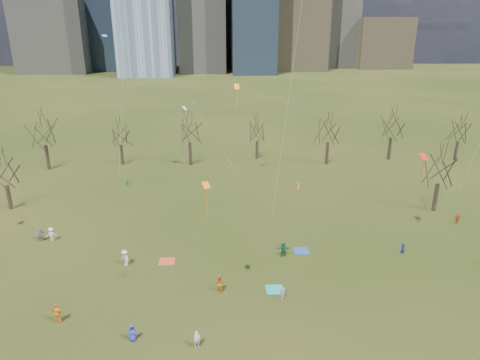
{
  "coord_description": "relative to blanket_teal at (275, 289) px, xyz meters",
  "views": [
    {
      "loc": [
        -2.69,
        -32.13,
        22.86
      ],
      "look_at": [
        0.0,
        12.0,
        7.0
      ],
      "focal_mm": 32.0,
      "sensor_mm": 36.0,
      "label": 1
    }
  ],
  "objects": [
    {
      "name": "person_3",
      "position": [
        0.47,
        -1.62,
        0.61
      ],
      "size": [
        0.7,
        0.92,
        1.26
      ],
      "primitive_type": "imported",
      "rotation": [
        0.0,
        0.0,
        1.89
      ],
      "color": "slate",
      "rests_on": "ground"
    },
    {
      "name": "kites_airborne",
      "position": [
        0.46,
        12.94,
        13.67
      ],
      "size": [
        68.5,
        43.53,
        32.51
      ],
      "color": "orange",
      "rests_on": "ground"
    },
    {
      "name": "person_15",
      "position": [
        -23.88,
        10.97,
        0.82
      ],
      "size": [
        1.24,
        1.02,
        1.68
      ],
      "primitive_type": "imported",
      "rotation": [
        0.0,
        0.0,
        3.58
      ],
      "color": "silver",
      "rests_on": "ground"
    },
    {
      "name": "person_1",
      "position": [
        -6.89,
        -7.14,
        0.7
      ],
      "size": [
        0.62,
        0.52,
        1.43
      ],
      "primitive_type": "imported",
      "rotation": [
        0.0,
        0.0,
        0.41
      ],
      "color": "silver",
      "rests_on": "ground"
    },
    {
      "name": "person_12",
      "position": [
        6.91,
        24.68,
        0.67
      ],
      "size": [
        0.54,
        0.73,
        1.36
      ],
      "primitive_type": "imported",
      "rotation": [
        0.0,
        0.0,
        1.4
      ],
      "color": "orange",
      "rests_on": "ground"
    },
    {
      "name": "bare_tree_row",
      "position": [
        -2.65,
        35.89,
        6.1
      ],
      "size": [
        113.04,
        29.8,
        9.5
      ],
      "color": "black",
      "rests_on": "ground"
    },
    {
      "name": "person_5",
      "position": [
        1.72,
        6.04,
        0.8
      ],
      "size": [
        1.54,
        0.57,
        1.64
      ],
      "primitive_type": "imported",
      "rotation": [
        0.0,
        0.0,
        3.08
      ],
      "color": "#186C43",
      "rests_on": "ground"
    },
    {
      "name": "person_0",
      "position": [
        -11.87,
        -6.1,
        0.7
      ],
      "size": [
        0.8,
        0.63,
        1.44
      ],
      "primitive_type": "imported",
      "rotation": [
        0.0,
        0.0,
        0.27
      ],
      "color": "#292BB3",
      "rests_on": "ground"
    },
    {
      "name": "person_11",
      "position": [
        -25.14,
        11.09,
        0.8
      ],
      "size": [
        1.5,
        1.27,
        1.62
      ],
      "primitive_type": "imported",
      "rotation": [
        0.0,
        0.0,
        0.62
      ],
      "color": "slate",
      "rests_on": "ground"
    },
    {
      "name": "ground",
      "position": [
        -2.57,
        -1.33,
        -0.01
      ],
      "size": [
        500.0,
        500.0,
        0.0
      ],
      "primitive_type": "plane",
      "color": "black",
      "rests_on": "ground"
    },
    {
      "name": "person_14",
      "position": [
        -5.08,
        0.05,
        0.8
      ],
      "size": [
        1.0,
        0.95,
        1.64
      ],
      "primitive_type": "imported",
      "rotation": [
        0.0,
        0.0,
        2.57
      ],
      "color": "orange",
      "rests_on": "ground"
    },
    {
      "name": "person_4",
      "position": [
        -18.33,
        -3.59,
        0.88
      ],
      "size": [
        1.13,
        0.71,
        1.79
      ],
      "primitive_type": "imported",
      "rotation": [
        0.0,
        0.0,
        2.86
      ],
      "color": "orange",
      "rests_on": "ground"
    },
    {
      "name": "blanket_teal",
      "position": [
        0.0,
        0.0,
        0.0
      ],
      "size": [
        1.6,
        1.5,
        0.03
      ],
      "primitive_type": "cube",
      "color": "teal",
      "rests_on": "ground"
    },
    {
      "name": "person_13",
      "position": [
        -18.68,
        28.66,
        0.86
      ],
      "size": [
        0.7,
        0.77,
        1.76
      ],
      "primitive_type": "imported",
      "rotation": [
        0.0,
        0.0,
        2.13
      ],
      "color": "#1B7B42",
      "rests_on": "ground"
    },
    {
      "name": "blanket_navy",
      "position": [
        3.86,
        7.01,
        0.0
      ],
      "size": [
        1.6,
        1.5,
        0.03
      ],
      "primitive_type": "cube",
      "color": "#223FA0",
      "rests_on": "ground"
    },
    {
      "name": "person_9",
      "position": [
        -14.59,
        5.18,
        0.85
      ],
      "size": [
        1.24,
        1.24,
        1.72
      ],
      "primitive_type": "imported",
      "rotation": [
        0.0,
        0.0,
        5.51
      ],
      "color": "silver",
      "rests_on": "ground"
    },
    {
      "name": "blanket_crimson",
      "position": [
        -10.44,
        5.68,
        0.0
      ],
      "size": [
        1.6,
        1.5,
        0.03
      ],
      "primitive_type": "cube",
      "color": "#C64427",
      "rests_on": "ground"
    },
    {
      "name": "person_8",
      "position": [
        14.48,
        5.68,
        0.6
      ],
      "size": [
        0.64,
        0.72,
        1.23
      ],
      "primitive_type": "imported",
      "rotation": [
        0.0,
        0.0,
        5.04
      ],
      "color": "#2536A0",
      "rests_on": "ground"
    },
    {
      "name": "person_10",
      "position": [
        24.39,
        12.68,
        0.68
      ],
      "size": [
        0.82,
        0.37,
        1.38
      ],
      "primitive_type": "imported",
      "rotation": [
        0.0,
        0.0,
        6.24
      ],
      "color": "#B64B1A",
      "rests_on": "ground"
    }
  ]
}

